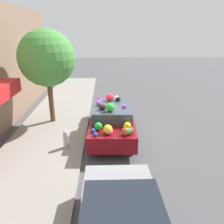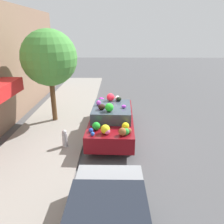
# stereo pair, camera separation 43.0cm
# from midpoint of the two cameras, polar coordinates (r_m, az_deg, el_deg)

# --- Properties ---
(ground_plane) EXTENTS (60.00, 60.00, 0.00)m
(ground_plane) POSITION_cam_midpoint_polar(r_m,az_deg,el_deg) (9.79, -1.51, -5.92)
(ground_plane) COLOR #4C4C4F
(sidewalk_curb) EXTENTS (24.00, 3.20, 0.10)m
(sidewalk_curb) POSITION_cam_midpoint_polar(r_m,az_deg,el_deg) (10.12, -17.06, -5.64)
(sidewalk_curb) COLOR gray
(sidewalk_curb) RESTS_ON ground
(street_tree) EXTENTS (2.58, 2.58, 4.37)m
(street_tree) POSITION_cam_midpoint_polar(r_m,az_deg,el_deg) (10.70, -17.79, 13.16)
(street_tree) COLOR brown
(street_tree) RESTS_ON sidewalk_curb
(fire_hydrant) EXTENTS (0.20, 0.20, 0.70)m
(fire_hydrant) POSITION_cam_midpoint_polar(r_m,az_deg,el_deg) (8.64, -13.37, -6.98)
(fire_hydrant) COLOR #B2B2B7
(fire_hydrant) RESTS_ON sidewalk_curb
(art_car) EXTENTS (4.50, 1.91, 1.73)m
(art_car) POSITION_cam_midpoint_polar(r_m,az_deg,el_deg) (9.42, -1.33, -1.94)
(art_car) COLOR maroon
(art_car) RESTS_ON ground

